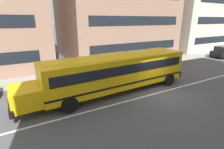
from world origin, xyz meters
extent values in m
plane|color=#4C4C4F|center=(0.00, 0.00, 0.00)|extent=(400.00, 400.00, 0.00)
cube|color=gray|center=(0.00, 7.57, 0.01)|extent=(120.00, 3.00, 0.01)
cube|color=silver|center=(0.00, 0.00, 0.00)|extent=(110.00, 0.16, 0.01)
cube|color=yellow|center=(-2.42, 1.86, 1.62)|extent=(11.23, 2.97, 2.23)
cube|color=yellow|center=(-8.80, 1.61, 1.06)|extent=(1.70, 2.19, 1.11)
cube|color=black|center=(-9.61, 1.58, 0.69)|extent=(0.30, 2.54, 0.36)
cube|color=black|center=(3.23, 2.08, 0.69)|extent=(0.30, 2.54, 0.36)
cube|color=black|center=(-2.42, 1.86, 2.02)|extent=(10.56, 2.98, 0.65)
cube|color=black|center=(-2.42, 1.86, 0.96)|extent=(11.25, 3.00, 0.12)
ellipsoid|color=yellow|center=(-2.42, 1.86, 2.73)|extent=(10.78, 2.75, 0.36)
cylinder|color=red|center=(-6.04, 3.17, 1.51)|extent=(0.46, 0.46, 0.03)
cylinder|color=black|center=(-6.60, 0.43, 0.51)|extent=(1.02, 0.32, 1.01)
cylinder|color=black|center=(-6.70, 2.96, 0.51)|extent=(1.02, 0.32, 1.01)
cylinder|color=black|center=(1.86, 0.76, 0.51)|extent=(1.02, 0.32, 1.01)
cylinder|color=black|center=(1.76, 3.29, 0.51)|extent=(1.02, 0.32, 1.01)
cube|color=black|center=(17.21, 4.92, 0.65)|extent=(3.90, 1.71, 0.70)
cube|color=black|center=(17.06, 4.92, 1.32)|extent=(2.20, 1.56, 0.64)
cylinder|color=black|center=(18.52, 5.77, 0.30)|extent=(0.60, 0.18, 0.60)
cylinder|color=black|center=(15.92, 5.78, 0.30)|extent=(0.60, 0.18, 0.60)
cylinder|color=black|center=(15.91, 4.08, 0.30)|extent=(0.60, 0.18, 0.60)
cube|color=black|center=(4.77, 9.05, 1.92)|extent=(13.19, 0.04, 1.10)
cube|color=black|center=(4.77, 9.05, 5.12)|extent=(13.19, 0.04, 1.10)
cube|color=black|center=(23.99, 9.05, 1.92)|extent=(15.52, 0.04, 1.10)
camera|label=1|loc=(-8.73, -8.57, 5.27)|focal=27.19mm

